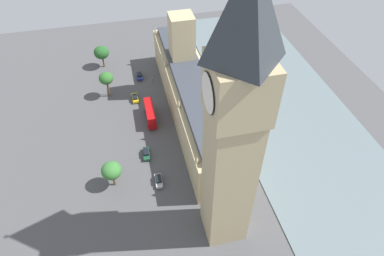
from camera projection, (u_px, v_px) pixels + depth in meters
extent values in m
plane|color=#4C4C4F|center=(185.00, 114.00, 107.02)|extent=(137.14, 137.14, 0.00)
cube|color=slate|center=(280.00, 99.00, 112.31)|extent=(38.18, 123.43, 0.25)
cube|color=tan|center=(191.00, 98.00, 103.15)|extent=(12.17, 67.14, 12.12)
cube|color=tan|center=(182.00, 56.00, 106.45)|extent=(7.11, 7.11, 27.09)
cube|color=#383D47|center=(191.00, 80.00, 98.40)|extent=(9.25, 64.45, 1.60)
cone|color=tan|center=(155.00, 31.00, 118.16)|extent=(1.20, 1.20, 3.03)
cone|color=tan|center=(165.00, 62.00, 104.11)|extent=(1.20, 1.20, 2.79)
cone|color=tan|center=(179.00, 103.00, 90.11)|extent=(1.20, 1.20, 2.41)
cone|color=tan|center=(197.00, 159.00, 76.15)|extent=(1.20, 1.20, 1.91)
cube|color=tan|center=(228.00, 180.00, 66.58)|extent=(8.50, 8.50, 34.76)
cube|color=tan|center=(239.00, 89.00, 50.97)|extent=(9.35, 9.35, 10.29)
cylinder|color=silver|center=(208.00, 93.00, 50.17)|extent=(0.25, 6.46, 6.46)
torus|color=black|center=(208.00, 93.00, 50.17)|extent=(0.24, 6.70, 6.70)
cylinder|color=silver|center=(229.00, 71.00, 54.35)|extent=(6.46, 0.25, 6.46)
torus|color=black|center=(229.00, 71.00, 54.35)|extent=(6.70, 0.24, 6.70)
pyramid|color=#2D3338|center=(249.00, 8.00, 42.24)|extent=(9.35, 9.35, 14.91)
cube|color=navy|center=(140.00, 76.00, 120.53)|extent=(2.01, 4.27, 0.75)
cube|color=black|center=(139.00, 74.00, 120.19)|extent=(1.65, 2.41, 0.65)
cylinder|color=black|center=(142.00, 79.00, 119.95)|extent=(0.28, 0.69, 0.68)
cylinder|color=black|center=(138.00, 80.00, 119.72)|extent=(0.28, 0.69, 0.68)
cylinder|color=black|center=(142.00, 75.00, 121.85)|extent=(0.28, 0.69, 0.68)
cylinder|color=black|center=(137.00, 75.00, 121.62)|extent=(0.28, 0.69, 0.68)
cube|color=gold|center=(135.00, 98.00, 111.65)|extent=(2.03, 4.69, 0.75)
cube|color=black|center=(135.00, 97.00, 111.00)|extent=(1.66, 2.64, 0.65)
cylinder|color=black|center=(132.00, 97.00, 112.78)|extent=(0.27, 0.69, 0.68)
cylinder|color=black|center=(137.00, 96.00, 113.10)|extent=(0.27, 0.69, 0.68)
cylinder|color=black|center=(133.00, 102.00, 110.71)|extent=(0.27, 0.69, 0.68)
cylinder|color=black|center=(138.00, 101.00, 111.03)|extent=(0.27, 0.69, 0.68)
cube|color=#B20C0F|center=(150.00, 113.00, 103.29)|extent=(2.60, 10.52, 4.20)
cube|color=black|center=(150.00, 113.00, 103.23)|extent=(2.65, 10.12, 0.70)
cylinder|color=black|center=(156.00, 126.00, 102.34)|extent=(0.36, 1.10, 1.10)
cylinder|color=black|center=(148.00, 127.00, 101.97)|extent=(0.36, 1.10, 1.10)
cylinder|color=black|center=(153.00, 110.00, 107.51)|extent=(0.36, 1.10, 1.10)
cylinder|color=black|center=(145.00, 111.00, 107.14)|extent=(0.36, 1.10, 1.10)
cube|color=#19472D|center=(146.00, 154.00, 93.85)|extent=(2.04, 4.87, 0.75)
cube|color=black|center=(146.00, 152.00, 93.53)|extent=(1.64, 2.76, 0.65)
cylinder|color=black|center=(150.00, 158.00, 93.12)|extent=(0.29, 0.69, 0.68)
cylinder|color=black|center=(144.00, 159.00, 92.92)|extent=(0.29, 0.69, 0.68)
cylinder|color=black|center=(149.00, 150.00, 95.29)|extent=(0.29, 0.69, 0.68)
cylinder|color=black|center=(143.00, 151.00, 95.09)|extent=(0.29, 0.69, 0.68)
cube|color=#B7B7BC|center=(159.00, 181.00, 87.11)|extent=(1.88, 4.43, 0.75)
cube|color=black|center=(158.00, 179.00, 86.77)|extent=(1.54, 2.49, 0.65)
cylinder|color=black|center=(163.00, 186.00, 86.49)|extent=(0.27, 0.69, 0.68)
cylinder|color=black|center=(156.00, 187.00, 86.26)|extent=(0.27, 0.69, 0.68)
cylinder|color=black|center=(161.00, 177.00, 88.47)|extent=(0.27, 0.69, 0.68)
cylinder|color=black|center=(155.00, 178.00, 88.24)|extent=(0.27, 0.69, 0.68)
cylinder|color=gray|center=(152.00, 80.00, 119.07)|extent=(0.48, 0.48, 1.34)
sphere|color=beige|center=(152.00, 78.00, 118.52)|extent=(0.26, 0.26, 0.26)
cube|color=black|center=(153.00, 80.00, 119.09)|extent=(0.13, 0.32, 0.24)
cylinder|color=brown|center=(114.00, 180.00, 85.93)|extent=(0.56, 0.56, 3.72)
ellipsoid|color=#387533|center=(111.00, 171.00, 83.32)|extent=(5.06, 5.06, 4.30)
cylinder|color=brown|center=(108.00, 89.00, 111.71)|extent=(0.56, 0.56, 5.49)
ellipsoid|color=#2D6628|center=(106.00, 78.00, 108.61)|extent=(4.60, 4.60, 3.91)
cylinder|color=brown|center=(103.00, 62.00, 124.93)|extent=(0.56, 0.56, 3.98)
ellipsoid|color=#235623|center=(101.00, 53.00, 122.15)|extent=(5.41, 5.41, 4.60)
cylinder|color=black|center=(109.00, 88.00, 112.26)|extent=(0.18, 0.18, 5.70)
sphere|color=#F2EAC6|center=(107.00, 80.00, 110.09)|extent=(0.56, 0.56, 0.56)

